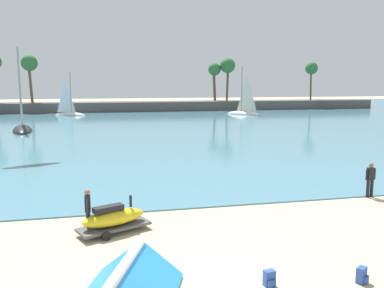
# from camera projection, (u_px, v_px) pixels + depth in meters

# --- Properties ---
(sea) EXTENTS (220.00, 101.17, 0.06)m
(sea) POSITION_uv_depth(u_px,v_px,m) (117.00, 116.00, 66.20)
(sea) COLOR teal
(sea) RESTS_ON ground
(palm_headland) EXTENTS (104.47, 6.30, 12.61)m
(palm_headland) POSITION_uv_depth(u_px,v_px,m) (103.00, 100.00, 75.67)
(palm_headland) COLOR #514C47
(palm_headland) RESTS_ON ground
(folded_kite) EXTENTS (3.51, 4.24, 1.09)m
(folded_kite) POSITION_uv_depth(u_px,v_px,m) (122.00, 280.00, 9.80)
(folded_kite) COLOR #237FD1
(folded_kite) RESTS_ON ground
(watercraft_on_trailer) EXTENTS (2.78, 1.96, 1.28)m
(watercraft_on_trailer) POSITION_uv_depth(u_px,v_px,m) (113.00, 219.00, 14.84)
(watercraft_on_trailer) COLOR #4C4C51
(watercraft_on_trailer) RESTS_ON ground
(person_rigging_by_gear) EXTENTS (0.21, 0.55, 1.67)m
(person_rigging_by_gear) POSITION_uv_depth(u_px,v_px,m) (88.00, 210.00, 14.65)
(person_rigging_by_gear) COLOR #23232D
(person_rigging_by_gear) RESTS_ON ground
(person_at_waterline) EXTENTS (0.55, 0.23, 1.67)m
(person_at_waterline) POSITION_uv_depth(u_px,v_px,m) (370.00, 179.00, 19.34)
(person_at_waterline) COLOR black
(person_at_waterline) RESTS_ON ground
(backpack_by_trailer) EXTENTS (0.37, 0.37, 0.44)m
(backpack_by_trailer) POSITION_uv_depth(u_px,v_px,m) (362.00, 275.00, 11.15)
(backpack_by_trailer) COLOR #2D4C9E
(backpack_by_trailer) RESTS_ON ground
(backpack_spare) EXTENTS (0.32, 0.30, 0.44)m
(backpack_spare) POSITION_uv_depth(u_px,v_px,m) (270.00, 279.00, 10.96)
(backpack_spare) COLOR #2D4C9E
(backpack_spare) RESTS_ON ground
(sailboat_near_shore) EXTENTS (3.04, 7.01, 9.83)m
(sailboat_near_shore) POSITION_uv_depth(u_px,v_px,m) (22.00, 123.00, 45.17)
(sailboat_near_shore) COLOR black
(sailboat_near_shore) RESTS_ON sea
(sailboat_mid_bay) EXTENTS (5.39, 3.49, 7.54)m
(sailboat_mid_bay) POSITION_uv_depth(u_px,v_px,m) (69.00, 111.00, 66.72)
(sailboat_mid_bay) COLOR white
(sailboat_mid_bay) RESTS_ON sea
(sailboat_toward_headland) EXTENTS (5.20, 5.62, 8.55)m
(sailboat_toward_headland) POSITION_uv_depth(u_px,v_px,m) (244.00, 110.00, 68.51)
(sailboat_toward_headland) COLOR white
(sailboat_toward_headland) RESTS_ON sea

